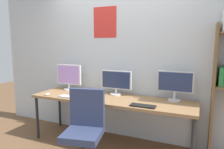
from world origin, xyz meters
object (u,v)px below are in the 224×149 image
object	(u,v)px
desk	(111,101)
computer_mouse	(48,94)
monitor_center	(116,82)
monitor_right	(175,84)
office_chair	(84,138)
keyboard_left	(71,97)
monitor_left	(69,76)
keyboard_right	(143,106)

from	to	relation	value
desk	computer_mouse	distance (m)	1.02
desk	monitor_center	distance (m)	0.34
desk	monitor_right	world-z (taller)	monitor_right
monitor_center	computer_mouse	world-z (taller)	monitor_center
office_chair	keyboard_left	xyz separation A→B (m)	(-0.52, 0.47, 0.35)
monitor_left	monitor_center	xyz separation A→B (m)	(0.90, -0.00, -0.03)
computer_mouse	desk	bearing A→B (deg)	13.94
desk	computer_mouse	bearing A→B (deg)	-166.06
desk	computer_mouse	size ratio (longest dim) A/B	25.78
monitor_center	monitor_right	xyz separation A→B (m)	(0.90, -0.00, 0.03)
keyboard_right	monitor_right	bearing A→B (deg)	52.45
desk	monitor_center	bearing A→B (deg)	90.00
monitor_left	monitor_right	bearing A→B (deg)	-0.00
desk	monitor_right	xyz separation A→B (m)	(0.90, 0.21, 0.29)
desk	keyboard_left	size ratio (longest dim) A/B	6.44
monitor_center	computer_mouse	size ratio (longest dim) A/B	5.29
keyboard_right	keyboard_left	bearing A→B (deg)	180.00
monitor_center	monitor_right	bearing A→B (deg)	-0.00
monitor_left	keyboard_right	xyz separation A→B (m)	(1.46, -0.44, -0.24)
monitor_left	keyboard_left	world-z (taller)	monitor_left
keyboard_left	keyboard_right	xyz separation A→B (m)	(1.12, 0.00, 0.00)
keyboard_left	office_chair	bearing A→B (deg)	-42.43
desk	keyboard_right	world-z (taller)	keyboard_right
monitor_left	monitor_center	bearing A→B (deg)	-0.00
monitor_left	computer_mouse	xyz separation A→B (m)	(-0.09, -0.46, -0.23)
office_chair	monitor_center	size ratio (longest dim) A/B	1.95
monitor_center	monitor_right	size ratio (longest dim) A/B	1.02
keyboard_left	monitor_left	bearing A→B (deg)	127.55
monitor_left	monitor_right	world-z (taller)	monitor_left
desk	monitor_center	xyz separation A→B (m)	(0.00, 0.21, 0.26)
desk	monitor_center	world-z (taller)	monitor_center
desk	monitor_right	size ratio (longest dim) A/B	4.96
monitor_right	computer_mouse	xyz separation A→B (m)	(-1.89, -0.46, -0.23)
computer_mouse	monitor_left	bearing A→B (deg)	78.81
desk	office_chair	xyz separation A→B (m)	(-0.04, -0.70, -0.29)
office_chair	keyboard_right	xyz separation A→B (m)	(0.60, 0.47, 0.35)
office_chair	monitor_left	world-z (taller)	monitor_left
office_chair	keyboard_right	world-z (taller)	office_chair
monitor_right	keyboard_right	distance (m)	0.61
monitor_center	keyboard_right	distance (m)	0.74
monitor_left	computer_mouse	bearing A→B (deg)	-101.19
monitor_left	monitor_center	distance (m)	0.90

